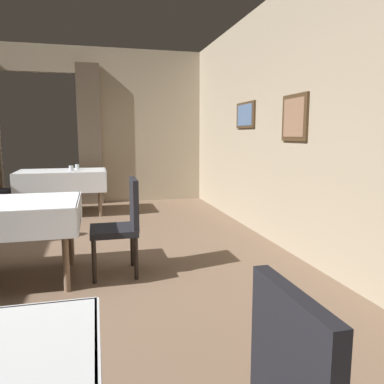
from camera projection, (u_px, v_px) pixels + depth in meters
The scene contains 6 objects.
wall_right at pixel (311, 119), 3.93m from camera, with size 0.16×8.40×3.00m.
wall_back at pixel (39, 125), 7.15m from camera, with size 6.40×0.27×3.00m.
dining_table_far at pixel (62, 177), 6.36m from camera, with size 1.44×0.90×0.75m.
chair_mid_right at pixel (122, 222), 3.63m from camera, with size 0.44×0.44×0.93m.
glass_far_a at pixel (71, 168), 6.19m from camera, with size 0.07×0.07×0.09m, color silver.
glass_far_b at pixel (77, 167), 6.53m from camera, with size 0.07×0.07×0.09m, color silver.
Camera 1 is at (1.01, -3.57, 1.34)m, focal length 35.38 mm.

